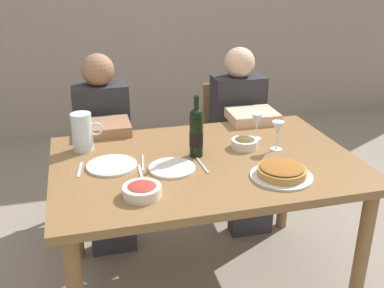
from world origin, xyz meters
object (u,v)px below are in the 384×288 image
salad_bowl (142,190)px  wine_glass_right_diner (257,122)px  dining_table (205,176)px  wine_glass_left_diner (278,130)px  baked_tart (282,172)px  dinner_plate_left_setting (112,165)px  olive_bowl (245,143)px  water_pitcher (83,134)px  chair_right (231,137)px  diner_right (242,133)px  chair_left (103,148)px  dinner_plate_right_setting (172,168)px  diner_left (105,145)px  wine_bottle (196,132)px

salad_bowl → wine_glass_right_diner: 0.86m
dining_table → wine_glass_left_diner: wine_glass_left_diner is taller
baked_tart → dinner_plate_left_setting: 0.80m
salad_bowl → wine_glass_left_diner: size_ratio=1.06×
wine_glass_right_diner → olive_bowl: bearing=-136.6°
water_pitcher → baked_tart: water_pitcher is taller
salad_bowl → olive_bowl: 0.71m
dining_table → wine_glass_left_diner: size_ratio=9.65×
dining_table → chair_right: bearing=62.8°
olive_bowl → diner_right: 0.61m
diner_right → chair_left: bearing=-14.9°
chair_left → salad_bowl: bearing=94.7°
olive_bowl → dinner_plate_right_setting: bearing=-160.0°
dinner_plate_right_setting → chair_right: bearing=56.0°
dining_table → diner_right: (0.45, 0.64, -0.05)m
dining_table → diner_left: bearing=123.9°
wine_bottle → wine_glass_right_diner: (0.38, 0.13, -0.03)m
dinner_plate_left_setting → diner_right: size_ratio=0.21×
dining_table → dinner_plate_right_setting: (-0.18, -0.06, 0.10)m
wine_bottle → dinner_plate_left_setting: bearing=-177.3°
olive_bowl → diner_left: diner_left is taller
salad_bowl → chair_right: bearing=55.0°
wine_glass_right_diner → chair_left: wine_glass_right_diner is taller
chair_left → dining_table: bearing=116.8°
chair_left → water_pitcher: bearing=78.9°
diner_left → chair_right: diner_left is taller
wine_glass_left_diner → salad_bowl: bearing=-157.6°
wine_bottle → diner_right: size_ratio=0.27×
salad_bowl → wine_glass_right_diner: size_ratio=1.12×
olive_bowl → wine_glass_right_diner: size_ratio=0.96×
salad_bowl → diner_right: diner_right is taller
olive_bowl → dinner_plate_right_setting: olive_bowl is taller
wine_glass_left_diner → dinner_plate_left_setting: wine_glass_left_diner is taller
salad_bowl → chair_left: 1.23m
dining_table → chair_left: chair_left is taller
dinner_plate_left_setting → dinner_plate_right_setting: bearing=-20.4°
salad_bowl → water_pitcher: bearing=111.1°
chair_right → wine_glass_right_diner: bearing=83.0°
dining_table → diner_left: (-0.45, 0.67, -0.05)m
diner_left → diner_right: (0.90, -0.03, 0.00)m
dining_table → dinner_plate_right_setting: 0.22m
baked_tart → diner_right: (0.16, 0.91, -0.17)m
olive_bowl → chair_right: 0.86m
olive_bowl → dining_table: bearing=-159.0°
wine_glass_left_diner → chair_right: (0.06, 0.85, -0.37)m
dinner_plate_right_setting → diner_left: diner_left is taller
water_pitcher → diner_left: (0.13, 0.39, -0.23)m
salad_bowl → dinner_plate_left_setting: size_ratio=0.68×
olive_bowl → baked_tart: bearing=-83.8°
wine_bottle → chair_left: (-0.42, 0.85, -0.39)m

